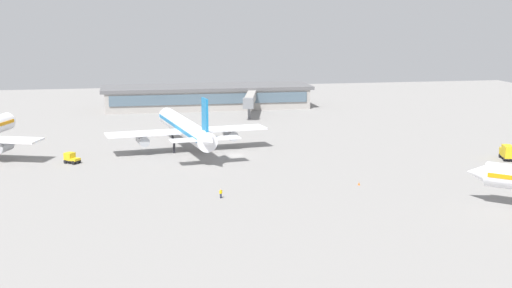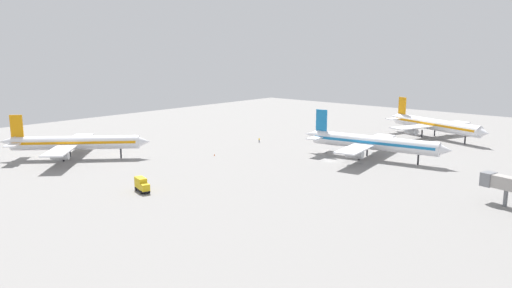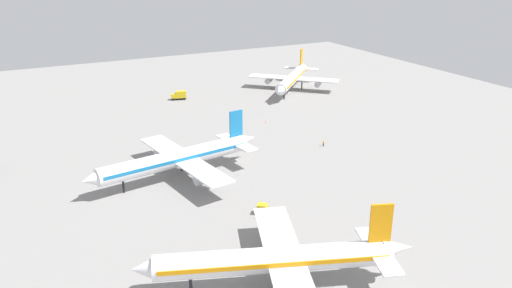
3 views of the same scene
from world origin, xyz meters
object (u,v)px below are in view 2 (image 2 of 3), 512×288
Objects in this scene: airplane_at_gate at (372,143)px; baggage_tug at (381,140)px; ground_crew_worker at (259,140)px; safety_cone_near_gate at (214,155)px; catering_truck at (142,185)px; airplane_distant at (74,143)px; airplane_taxiing at (434,125)px.

baggage_tug is (25.79, 9.98, -4.08)m from airplane_at_gate.
baggage_tug is at bearing 102.53° from airplane_at_gate.
ground_crew_worker is 2.78× the size of safety_cone_near_gate.
baggage_tug is 6.24× the size of safety_cone_near_gate.
airplane_at_gate reaches higher than ground_crew_worker.
airplane_distant is at bearing -174.04° from catering_truck.
baggage_tug is at bearing -92.30° from airplane_taxiing.
airplane_distant reaches higher than catering_truck.
airplane_at_gate is 49.74m from airplane_taxiing.
safety_cone_near_gate is (-27.16, -4.59, -0.55)m from ground_crew_worker.
safety_cone_near_gate is (39.56, 16.19, -1.40)m from catering_truck.
catering_truck is at bearing -81.32° from airplane_taxiing.
ground_crew_worker reaches higher than safety_cone_near_gate.
airplane_distant is 46.40m from catering_truck.
airplane_taxiing is at bearing 30.08° from ground_crew_worker.
safety_cone_near_gate is at bearing -152.53° from airplane_at_gate.
baggage_tug is 62.75m from safety_cone_near_gate.
airplane_at_gate reaches higher than airplane_distant.
ground_crew_worker is (66.72, 20.78, -0.85)m from catering_truck.
airplane_distant is 6.23× the size of catering_truck.
ground_crew_worker is at bearing 9.58° from safety_cone_near_gate.
baggage_tug is (94.60, -13.94, -0.54)m from catering_truck.
safety_cone_near_gate is at bearing -96.82° from airplane_taxiing.
catering_truck is 42.77m from safety_cone_near_gate.
airplane_at_gate is 27.96m from baggage_tug.
catering_truck reaches higher than safety_cone_near_gate.
airplane_at_gate is at bearing -16.57° from ground_crew_worker.
airplane_distant is (-61.17, 69.56, -0.13)m from airplane_at_gate.
baggage_tug is at bearing -28.70° from safety_cone_near_gate.
airplane_at_gate is at bearing -119.50° from baggage_tug.
baggage_tug is at bearing 97.08° from catering_truck.
baggage_tug is at bearing 19.53° from ground_crew_worker.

